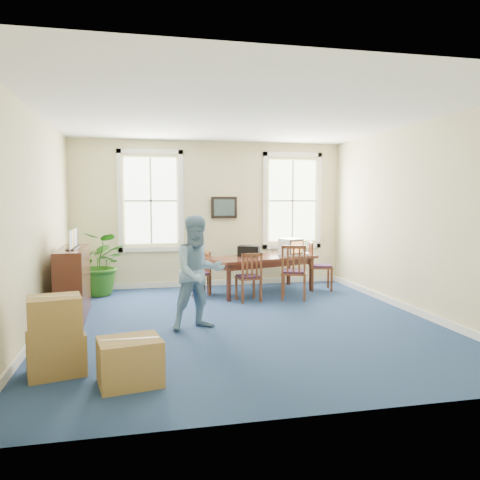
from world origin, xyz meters
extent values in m
plane|color=navy|center=(0.00, 0.00, 0.00)|extent=(6.50, 6.50, 0.00)
plane|color=white|center=(0.00, 0.00, 3.20)|extent=(6.50, 6.50, 0.00)
plane|color=beige|center=(0.00, 3.25, 1.60)|extent=(6.50, 0.00, 6.50)
plane|color=beige|center=(0.00, -3.25, 1.60)|extent=(6.50, 0.00, 6.50)
plane|color=beige|center=(-3.00, 0.00, 1.60)|extent=(0.00, 6.50, 6.50)
plane|color=beige|center=(3.00, 0.00, 1.60)|extent=(0.00, 6.50, 6.50)
cube|color=white|center=(0.00, 3.22, 0.06)|extent=(6.00, 0.04, 0.12)
cube|color=white|center=(-2.97, 0.00, 0.06)|extent=(0.04, 6.50, 0.12)
cube|color=white|center=(2.97, 0.00, 0.06)|extent=(0.04, 6.50, 0.12)
cube|color=white|center=(1.87, 2.25, 0.78)|extent=(0.18, 0.21, 0.05)
cube|color=black|center=(0.66, 2.30, 0.87)|extent=(0.51, 0.44, 0.22)
imported|color=#769FC1|center=(-0.71, -0.21, 0.85)|extent=(0.97, 0.84, 1.70)
cube|color=#4C2217|center=(-2.63, 0.93, 0.59)|extent=(0.46, 1.50, 1.17)
imported|color=#235A14|center=(-2.33, 2.66, 0.64)|extent=(1.45, 1.37, 1.29)
camera|label=1|loc=(-1.55, -7.05, 1.93)|focal=35.00mm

